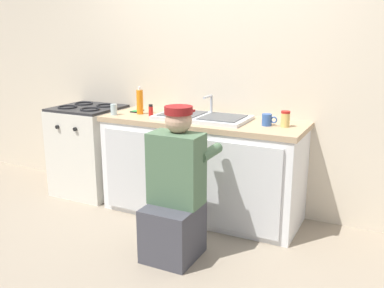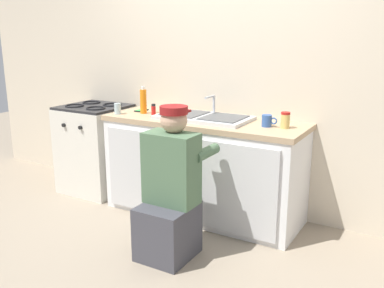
{
  "view_description": "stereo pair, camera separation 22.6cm",
  "coord_description": "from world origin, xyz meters",
  "px_view_note": "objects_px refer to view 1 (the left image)",
  "views": [
    {
      "loc": [
        1.53,
        -2.98,
        1.6
      ],
      "look_at": [
        0.0,
        0.1,
        0.7
      ],
      "focal_mm": 40.0,
      "sensor_mm": 36.0,
      "label": 1
    },
    {
      "loc": [
        1.73,
        -2.87,
        1.6
      ],
      "look_at": [
        0.0,
        0.1,
        0.7
      ],
      "focal_mm": 40.0,
      "sensor_mm": 36.0,
      "label": 2
    }
  ],
  "objects_px": {
    "spice_bottle_red": "(151,110)",
    "water_glass": "(114,110)",
    "sink_double_basin": "(202,117)",
    "coffee_mug": "(267,120)",
    "soap_bottle_orange": "(140,102)",
    "cell_phone": "(137,111)",
    "stove_range": "(90,150)",
    "condiment_jar": "(285,119)",
    "plumber_person": "(175,196)"
  },
  "relations": [
    {
      "from": "condiment_jar",
      "to": "cell_phone",
      "type": "bearing_deg",
      "value": 178.08
    },
    {
      "from": "sink_double_basin",
      "to": "plumber_person",
      "type": "xyz_separation_m",
      "value": [
        0.14,
        -0.76,
        -0.43
      ]
    },
    {
      "from": "plumber_person",
      "to": "condiment_jar",
      "type": "height_order",
      "value": "plumber_person"
    },
    {
      "from": "coffee_mug",
      "to": "spice_bottle_red",
      "type": "bearing_deg",
      "value": -176.6
    },
    {
      "from": "coffee_mug",
      "to": "spice_bottle_red",
      "type": "height_order",
      "value": "spice_bottle_red"
    },
    {
      "from": "plumber_person",
      "to": "soap_bottle_orange",
      "type": "height_order",
      "value": "soap_bottle_orange"
    },
    {
      "from": "plumber_person",
      "to": "stove_range",
      "type": "bearing_deg",
      "value": 151.63
    },
    {
      "from": "sink_double_basin",
      "to": "coffee_mug",
      "type": "height_order",
      "value": "sink_double_basin"
    },
    {
      "from": "stove_range",
      "to": "spice_bottle_red",
      "type": "distance_m",
      "value": 0.92
    },
    {
      "from": "cell_phone",
      "to": "water_glass",
      "type": "height_order",
      "value": "water_glass"
    },
    {
      "from": "soap_bottle_orange",
      "to": "cell_phone",
      "type": "height_order",
      "value": "soap_bottle_orange"
    },
    {
      "from": "stove_range",
      "to": "condiment_jar",
      "type": "bearing_deg",
      "value": 0.24
    },
    {
      "from": "stove_range",
      "to": "plumber_person",
      "type": "height_order",
      "value": "plumber_person"
    },
    {
      "from": "coffee_mug",
      "to": "water_glass",
      "type": "xyz_separation_m",
      "value": [
        -1.37,
        -0.17,
        0.0
      ]
    },
    {
      "from": "stove_range",
      "to": "water_glass",
      "type": "distance_m",
      "value": 0.69
    },
    {
      "from": "soap_bottle_orange",
      "to": "stove_range",
      "type": "bearing_deg",
      "value": 176.98
    },
    {
      "from": "stove_range",
      "to": "coffee_mug",
      "type": "bearing_deg",
      "value": -0.29
    },
    {
      "from": "sink_double_basin",
      "to": "cell_phone",
      "type": "height_order",
      "value": "sink_double_basin"
    },
    {
      "from": "stove_range",
      "to": "cell_phone",
      "type": "bearing_deg",
      "value": 5.77
    },
    {
      "from": "stove_range",
      "to": "cell_phone",
      "type": "height_order",
      "value": "stove_range"
    },
    {
      "from": "stove_range",
      "to": "cell_phone",
      "type": "xyz_separation_m",
      "value": [
        0.55,
        0.06,
        0.44
      ]
    },
    {
      "from": "coffee_mug",
      "to": "sink_double_basin",
      "type": "bearing_deg",
      "value": 178.87
    },
    {
      "from": "soap_bottle_orange",
      "to": "cell_phone",
      "type": "bearing_deg",
      "value": 136.05
    },
    {
      "from": "stove_range",
      "to": "water_glass",
      "type": "xyz_separation_m",
      "value": [
        0.46,
        -0.18,
        0.48
      ]
    },
    {
      "from": "plumber_person",
      "to": "cell_phone",
      "type": "bearing_deg",
      "value": 136.21
    },
    {
      "from": "condiment_jar",
      "to": "plumber_person",
      "type": "bearing_deg",
      "value": -126.93
    },
    {
      "from": "stove_range",
      "to": "sink_double_basin",
      "type": "bearing_deg",
      "value": 0.1
    },
    {
      "from": "soap_bottle_orange",
      "to": "water_glass",
      "type": "xyz_separation_m",
      "value": [
        -0.18,
        -0.15,
        -0.06
      ]
    },
    {
      "from": "soap_bottle_orange",
      "to": "water_glass",
      "type": "distance_m",
      "value": 0.24
    },
    {
      "from": "stove_range",
      "to": "water_glass",
      "type": "bearing_deg",
      "value": -21.48
    },
    {
      "from": "condiment_jar",
      "to": "cell_phone",
      "type": "relative_size",
      "value": 0.91
    },
    {
      "from": "soap_bottle_orange",
      "to": "condiment_jar",
      "type": "distance_m",
      "value": 1.33
    },
    {
      "from": "plumber_person",
      "to": "cell_phone",
      "type": "distance_m",
      "value": 1.25
    },
    {
      "from": "plumber_person",
      "to": "spice_bottle_red",
      "type": "distance_m",
      "value": 1.03
    },
    {
      "from": "soap_bottle_orange",
      "to": "condiment_jar",
      "type": "xyz_separation_m",
      "value": [
        1.33,
        0.04,
        -0.05
      ]
    },
    {
      "from": "plumber_person",
      "to": "condiment_jar",
      "type": "bearing_deg",
      "value": 53.07
    },
    {
      "from": "spice_bottle_red",
      "to": "water_glass",
      "type": "distance_m",
      "value": 0.34
    },
    {
      "from": "cell_phone",
      "to": "stove_range",
      "type": "bearing_deg",
      "value": -174.23
    },
    {
      "from": "spice_bottle_red",
      "to": "stove_range",
      "type": "bearing_deg",
      "value": 174.79
    },
    {
      "from": "soap_bottle_orange",
      "to": "water_glass",
      "type": "relative_size",
      "value": 2.5
    },
    {
      "from": "stove_range",
      "to": "condiment_jar",
      "type": "xyz_separation_m",
      "value": [
        1.98,
        0.01,
        0.49
      ]
    },
    {
      "from": "spice_bottle_red",
      "to": "water_glass",
      "type": "bearing_deg",
      "value": -161.01
    },
    {
      "from": "condiment_jar",
      "to": "cell_phone",
      "type": "xyz_separation_m",
      "value": [
        -1.43,
        0.05,
        -0.06
      ]
    },
    {
      "from": "plumber_person",
      "to": "cell_phone",
      "type": "height_order",
      "value": "plumber_person"
    },
    {
      "from": "plumber_person",
      "to": "condiment_jar",
      "type": "xyz_separation_m",
      "value": [
        0.58,
        0.77,
        0.48
      ]
    },
    {
      "from": "condiment_jar",
      "to": "coffee_mug",
      "type": "relative_size",
      "value": 1.02
    },
    {
      "from": "stove_range",
      "to": "soap_bottle_orange",
      "type": "bearing_deg",
      "value": -3.02
    },
    {
      "from": "cell_phone",
      "to": "water_glass",
      "type": "relative_size",
      "value": 1.4
    },
    {
      "from": "plumber_person",
      "to": "water_glass",
      "type": "xyz_separation_m",
      "value": [
        -0.94,
        0.58,
        0.46
      ]
    },
    {
      "from": "stove_range",
      "to": "soap_bottle_orange",
      "type": "relative_size",
      "value": 3.6
    }
  ]
}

